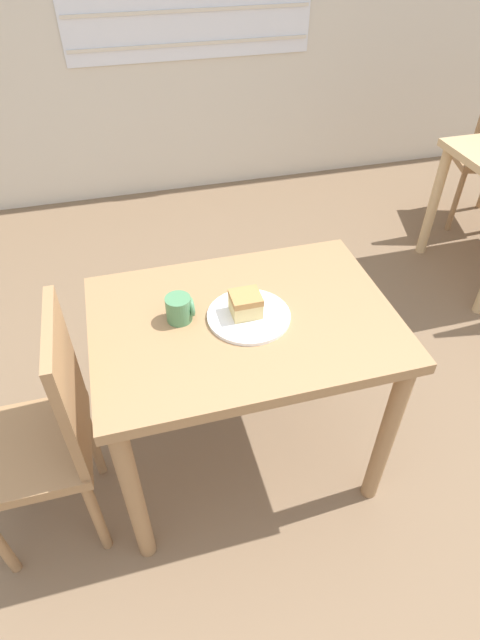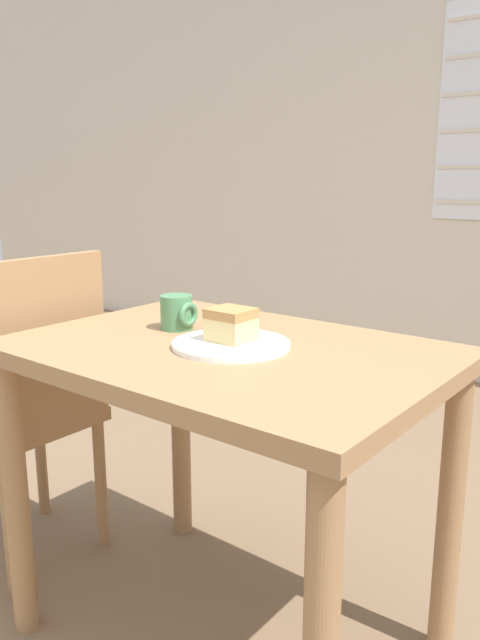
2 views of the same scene
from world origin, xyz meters
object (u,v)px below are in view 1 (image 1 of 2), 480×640
object	(u,v)px
chair_near_window	(48,432)
plate	(249,316)
dining_table_near	(243,346)
coffee_mug	(180,309)
cake_slice	(246,304)

from	to	relation	value
chair_near_window	plate	world-z (taller)	chair_near_window
chair_near_window	dining_table_near	bearing A→B (deg)	96.99
coffee_mug	chair_near_window	bearing A→B (deg)	-165.12
chair_near_window	plate	bearing A→B (deg)	96.42
dining_table_near	plate	world-z (taller)	plate
plate	coffee_mug	size ratio (longest dim) A/B	3.02
dining_table_near	coffee_mug	size ratio (longest dim) A/B	11.03
chair_near_window	cake_slice	xyz separation A→B (m)	(0.67, 0.09, 0.31)
coffee_mug	dining_table_near	bearing A→B (deg)	-12.58
chair_near_window	cake_slice	world-z (taller)	chair_near_window
plate	cake_slice	bearing A→B (deg)	127.78
dining_table_near	chair_near_window	world-z (taller)	chair_near_window
dining_table_near	cake_slice	world-z (taller)	cake_slice
dining_table_near	plate	xyz separation A→B (m)	(0.02, -0.00, 0.13)
chair_near_window	plate	distance (m)	0.74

